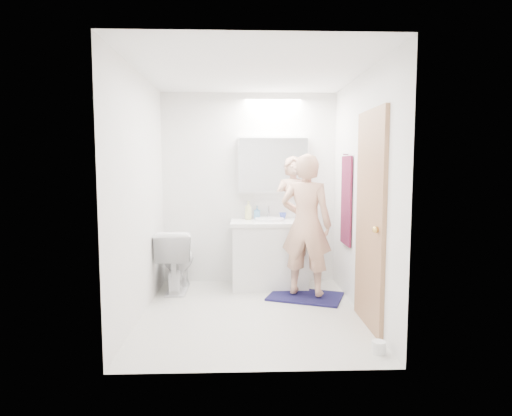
{
  "coord_description": "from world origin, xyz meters",
  "views": [
    {
      "loc": [
        -0.11,
        -4.26,
        1.5
      ],
      "look_at": [
        0.05,
        0.25,
        1.05
      ],
      "focal_mm": 30.34,
      "sensor_mm": 36.0,
      "label": 1
    }
  ],
  "objects_px": {
    "toilet": "(177,260)",
    "toilet_paper_roll": "(379,347)",
    "medicine_cabinet": "(273,165)",
    "vanity_cabinet": "(270,256)",
    "person": "(306,225)",
    "soap_bottle_a": "(248,210)",
    "toothbrush_cup": "(283,216)",
    "soap_bottle_b": "(257,212)"
  },
  "relations": [
    {
      "from": "soap_bottle_a",
      "to": "toothbrush_cup",
      "type": "bearing_deg",
      "value": 1.32
    },
    {
      "from": "soap_bottle_a",
      "to": "toilet_paper_roll",
      "type": "relative_size",
      "value": 2.12
    },
    {
      "from": "toilet",
      "to": "person",
      "type": "distance_m",
      "value": 1.61
    },
    {
      "from": "toothbrush_cup",
      "to": "toilet_paper_roll",
      "type": "distance_m",
      "value": 2.32
    },
    {
      "from": "toilet",
      "to": "toilet_paper_roll",
      "type": "distance_m",
      "value": 2.63
    },
    {
      "from": "medicine_cabinet",
      "to": "soap_bottle_a",
      "type": "distance_m",
      "value": 0.65
    },
    {
      "from": "vanity_cabinet",
      "to": "toilet_paper_roll",
      "type": "relative_size",
      "value": 8.18
    },
    {
      "from": "toothbrush_cup",
      "to": "soap_bottle_b",
      "type": "bearing_deg",
      "value": 176.47
    },
    {
      "from": "vanity_cabinet",
      "to": "toilet",
      "type": "height_order",
      "value": "vanity_cabinet"
    },
    {
      "from": "vanity_cabinet",
      "to": "soap_bottle_a",
      "type": "xyz_separation_m",
      "value": [
        -0.26,
        0.15,
        0.55
      ]
    },
    {
      "from": "medicine_cabinet",
      "to": "soap_bottle_b",
      "type": "xyz_separation_m",
      "value": [
        -0.2,
        -0.03,
        -0.6
      ]
    },
    {
      "from": "soap_bottle_a",
      "to": "medicine_cabinet",
      "type": "bearing_deg",
      "value": 10.77
    },
    {
      "from": "medicine_cabinet",
      "to": "person",
      "type": "bearing_deg",
      "value": -64.36
    },
    {
      "from": "person",
      "to": "soap_bottle_b",
      "type": "xyz_separation_m",
      "value": [
        -0.52,
        0.64,
        0.07
      ]
    },
    {
      "from": "medicine_cabinet",
      "to": "toothbrush_cup",
      "type": "height_order",
      "value": "medicine_cabinet"
    },
    {
      "from": "soap_bottle_b",
      "to": "toilet_paper_roll",
      "type": "bearing_deg",
      "value": -67.22
    },
    {
      "from": "person",
      "to": "soap_bottle_b",
      "type": "relative_size",
      "value": 9.38
    },
    {
      "from": "medicine_cabinet",
      "to": "toilet_paper_roll",
      "type": "bearing_deg",
      "value": -72.3
    },
    {
      "from": "medicine_cabinet",
      "to": "toilet",
      "type": "relative_size",
      "value": 1.18
    },
    {
      "from": "toilet_paper_roll",
      "to": "toilet",
      "type": "bearing_deg",
      "value": 135.63
    },
    {
      "from": "vanity_cabinet",
      "to": "soap_bottle_b",
      "type": "relative_size",
      "value": 5.35
    },
    {
      "from": "toilet",
      "to": "toilet_paper_roll",
      "type": "bearing_deg",
      "value": 135.87
    },
    {
      "from": "toilet",
      "to": "soap_bottle_a",
      "type": "distance_m",
      "value": 1.07
    },
    {
      "from": "vanity_cabinet",
      "to": "soap_bottle_a",
      "type": "relative_size",
      "value": 3.86
    },
    {
      "from": "person",
      "to": "toilet_paper_roll",
      "type": "xyz_separation_m",
      "value": [
        0.37,
        -1.48,
        -0.79
      ]
    },
    {
      "from": "medicine_cabinet",
      "to": "person",
      "type": "height_order",
      "value": "medicine_cabinet"
    },
    {
      "from": "soap_bottle_a",
      "to": "toothbrush_cup",
      "type": "height_order",
      "value": "soap_bottle_a"
    },
    {
      "from": "vanity_cabinet",
      "to": "medicine_cabinet",
      "type": "distance_m",
      "value": 1.13
    },
    {
      "from": "soap_bottle_b",
      "to": "toilet_paper_roll",
      "type": "distance_m",
      "value": 2.45
    },
    {
      "from": "vanity_cabinet",
      "to": "toilet",
      "type": "distance_m",
      "value": 1.13
    },
    {
      "from": "soap_bottle_a",
      "to": "toothbrush_cup",
      "type": "xyz_separation_m",
      "value": [
        0.44,
        0.01,
        -0.07
      ]
    },
    {
      "from": "vanity_cabinet",
      "to": "toothbrush_cup",
      "type": "distance_m",
      "value": 0.53
    },
    {
      "from": "medicine_cabinet",
      "to": "toothbrush_cup",
      "type": "distance_m",
      "value": 0.65
    },
    {
      "from": "toilet_paper_roll",
      "to": "person",
      "type": "bearing_deg",
      "value": 103.86
    },
    {
      "from": "soap_bottle_a",
      "to": "toothbrush_cup",
      "type": "distance_m",
      "value": 0.44
    },
    {
      "from": "medicine_cabinet",
      "to": "toilet",
      "type": "xyz_separation_m",
      "value": [
        -1.18,
        -0.33,
        -1.13
      ]
    },
    {
      "from": "toilet_paper_roll",
      "to": "soap_bottle_a",
      "type": "bearing_deg",
      "value": 115.61
    },
    {
      "from": "toilet",
      "to": "vanity_cabinet",
      "type": "bearing_deg",
      "value": -173.9
    },
    {
      "from": "toilet",
      "to": "person",
      "type": "xyz_separation_m",
      "value": [
        1.5,
        -0.34,
        0.46
      ]
    },
    {
      "from": "vanity_cabinet",
      "to": "toilet_paper_roll",
      "type": "distance_m",
      "value": 2.11
    },
    {
      "from": "medicine_cabinet",
      "to": "toilet_paper_roll",
      "type": "relative_size",
      "value": 8.0
    },
    {
      "from": "toilet",
      "to": "soap_bottle_b",
      "type": "xyz_separation_m",
      "value": [
        0.98,
        0.3,
        0.53
      ]
    }
  ]
}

